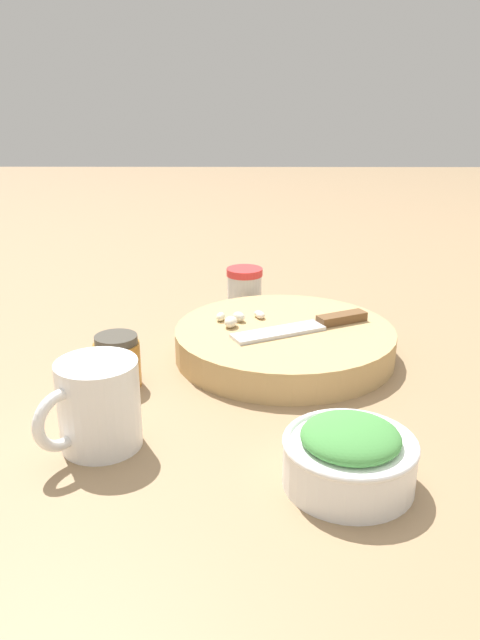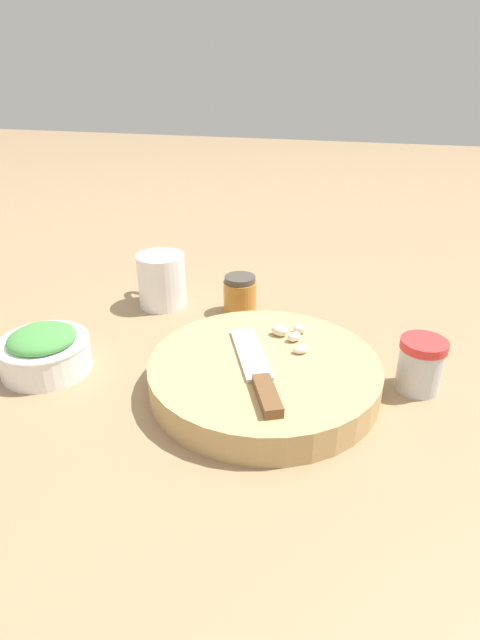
{
  "view_description": "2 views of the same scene",
  "coord_description": "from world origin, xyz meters",
  "px_view_note": "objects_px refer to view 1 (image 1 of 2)",
  "views": [
    {
      "loc": [
        -0.72,
        0.0,
        0.35
      ],
      "look_at": [
        0.06,
        0.01,
        0.06
      ],
      "focal_mm": 35.0,
      "sensor_mm": 36.0,
      "label": 1
    },
    {
      "loc": [
        0.21,
        -0.6,
        0.39
      ],
      "look_at": [
        0.04,
        -0.01,
        0.07
      ],
      "focal_mm": 28.0,
      "sensor_mm": 36.0,
      "label": 2
    }
  ],
  "objects_px": {
    "spice_jar": "(247,289)",
    "chef_knife": "(313,325)",
    "coffee_mug": "(102,405)",
    "honey_jar": "(121,361)",
    "garlic_cloves": "(241,318)",
    "herb_bowl": "(355,455)",
    "cutting_board": "(288,342)"
  },
  "relations": [
    {
      "from": "herb_bowl",
      "to": "spice_jar",
      "type": "bearing_deg",
      "value": 11.04
    },
    {
      "from": "herb_bowl",
      "to": "honey_jar",
      "type": "bearing_deg",
      "value": 50.6
    },
    {
      "from": "spice_jar",
      "to": "coffee_mug",
      "type": "bearing_deg",
      "value": 160.98
    },
    {
      "from": "spice_jar",
      "to": "chef_knife",
      "type": "bearing_deg",
      "value": -155.17
    },
    {
      "from": "garlic_cloves",
      "to": "coffee_mug",
      "type": "xyz_separation_m",
      "value": [
        -0.26,
        0.14,
        -0.0
      ]
    },
    {
      "from": "chef_knife",
      "to": "garlic_cloves",
      "type": "xyz_separation_m",
      "value": [
        0.02,
        0.1,
        0.0
      ]
    },
    {
      "from": "cutting_board",
      "to": "honey_jar",
      "type": "distance_m",
      "value": 0.24
    },
    {
      "from": "chef_knife",
      "to": "honey_jar",
      "type": "relative_size",
      "value": 2.93
    },
    {
      "from": "garlic_cloves",
      "to": "herb_bowl",
      "type": "height_order",
      "value": "herb_bowl"
    },
    {
      "from": "herb_bowl",
      "to": "spice_jar",
      "type": "xyz_separation_m",
      "value": [
        0.5,
        0.1,
        0.01
      ]
    },
    {
      "from": "garlic_cloves",
      "to": "spice_jar",
      "type": "distance_m",
      "value": 0.18
    },
    {
      "from": "garlic_cloves",
      "to": "honey_jar",
      "type": "relative_size",
      "value": 1.09
    },
    {
      "from": "garlic_cloves",
      "to": "spice_jar",
      "type": "bearing_deg",
      "value": -3.01
    },
    {
      "from": "herb_bowl",
      "to": "chef_knife",
      "type": "bearing_deg",
      "value": 1.35
    },
    {
      "from": "cutting_board",
      "to": "coffee_mug",
      "type": "relative_size",
      "value": 2.85
    },
    {
      "from": "coffee_mug",
      "to": "honey_jar",
      "type": "relative_size",
      "value": 1.6
    },
    {
      "from": "garlic_cloves",
      "to": "herb_bowl",
      "type": "xyz_separation_m",
      "value": [
        -0.33,
        -0.11,
        -0.02
      ]
    },
    {
      "from": "garlic_cloves",
      "to": "coffee_mug",
      "type": "height_order",
      "value": "coffee_mug"
    },
    {
      "from": "spice_jar",
      "to": "coffee_mug",
      "type": "xyz_separation_m",
      "value": [
        -0.44,
        0.15,
        0.01
      ]
    },
    {
      "from": "chef_knife",
      "to": "spice_jar",
      "type": "distance_m",
      "value": 0.22
    },
    {
      "from": "cutting_board",
      "to": "garlic_cloves",
      "type": "distance_m",
      "value": 0.07
    },
    {
      "from": "honey_jar",
      "to": "cutting_board",
      "type": "bearing_deg",
      "value": -65.96
    },
    {
      "from": "cutting_board",
      "to": "chef_knife",
      "type": "distance_m",
      "value": 0.04
    },
    {
      "from": "chef_knife",
      "to": "honey_jar",
      "type": "height_order",
      "value": "honey_jar"
    },
    {
      "from": "chef_knife",
      "to": "garlic_cloves",
      "type": "height_order",
      "value": "garlic_cloves"
    },
    {
      "from": "coffee_mug",
      "to": "spice_jar",
      "type": "bearing_deg",
      "value": -19.02
    },
    {
      "from": "chef_knife",
      "to": "honey_jar",
      "type": "bearing_deg",
      "value": 84.97
    },
    {
      "from": "cutting_board",
      "to": "spice_jar",
      "type": "relative_size",
      "value": 4.17
    },
    {
      "from": "chef_knife",
      "to": "honey_jar",
      "type": "distance_m",
      "value": 0.27
    },
    {
      "from": "cutting_board",
      "to": "herb_bowl",
      "type": "height_order",
      "value": "herb_bowl"
    },
    {
      "from": "cutting_board",
      "to": "chef_knife",
      "type": "xyz_separation_m",
      "value": [
        0.0,
        -0.03,
        0.03
      ]
    },
    {
      "from": "coffee_mug",
      "to": "garlic_cloves",
      "type": "bearing_deg",
      "value": -28.34
    }
  ]
}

